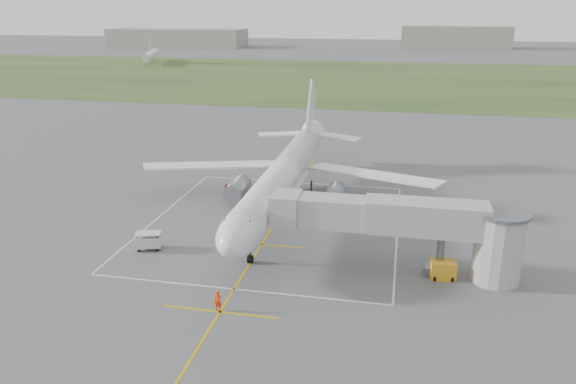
% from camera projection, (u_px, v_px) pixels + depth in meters
% --- Properties ---
extents(ground, '(700.00, 700.00, 0.00)m').
position_uv_depth(ground, '(282.00, 212.00, 68.67)').
color(ground, '#565658').
rests_on(ground, ground).
extents(grass_strip, '(700.00, 120.00, 0.02)m').
position_uv_depth(grass_strip, '(364.00, 79.00, 189.29)').
color(grass_strip, '#2B481F').
rests_on(grass_strip, ground).
extents(apron_markings, '(28.20, 60.00, 0.01)m').
position_uv_depth(apron_markings, '(271.00, 230.00, 63.27)').
color(apron_markings, '#C4990B').
rests_on(apron_markings, ground).
extents(airliner, '(38.93, 46.75, 13.52)m').
position_uv_depth(airliner, '(283.00, 176.00, 67.96)').
color(airliner, silver).
rests_on(airliner, ground).
extents(jet_bridge, '(23.40, 5.00, 7.20)m').
position_uv_depth(jet_bridge, '(417.00, 227.00, 51.60)').
color(jet_bridge, '#AEA69D').
rests_on(jet_bridge, ground).
extents(gpu_unit, '(2.45, 1.86, 1.72)m').
position_uv_depth(gpu_unit, '(443.00, 270.00, 51.84)').
color(gpu_unit, gold).
rests_on(gpu_unit, ground).
extents(baggage_cart, '(2.95, 2.27, 1.81)m').
position_uv_depth(baggage_cart, '(149.00, 241.00, 58.01)').
color(baggage_cart, silver).
rests_on(baggage_cart, ground).
extents(ramp_worker_nose, '(0.72, 0.53, 1.81)m').
position_uv_depth(ramp_worker_nose, '(218.00, 301.00, 46.33)').
color(ramp_worker_nose, '#FA3407').
rests_on(ramp_worker_nose, ground).
extents(ramp_worker_wing, '(1.01, 1.09, 1.79)m').
position_uv_depth(ramp_worker_wing, '(227.00, 191.00, 73.55)').
color(ramp_worker_wing, red).
rests_on(ramp_worker_wing, ground).
extents(distant_hangars, '(345.00, 49.00, 12.00)m').
position_uv_depth(distant_hangars, '(354.00, 39.00, 316.19)').
color(distant_hangars, gray).
rests_on(distant_hangars, ground).
extents(distant_aircraft, '(219.97, 34.61, 8.85)m').
position_uv_depth(distant_aircraft, '(391.00, 58.00, 221.60)').
color(distant_aircraft, silver).
rests_on(distant_aircraft, ground).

